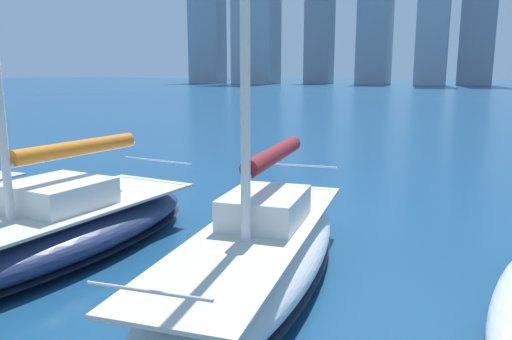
% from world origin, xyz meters
% --- Properties ---
extents(city_skyline, '(168.49, 23.93, 53.05)m').
position_xyz_m(city_skyline, '(-0.24, -158.98, 20.56)').
color(city_skyline, '#A0A5AF').
rests_on(city_skyline, ground).
extents(sailboat_maroon, '(3.00, 8.44, 10.74)m').
position_xyz_m(sailboat_maroon, '(-0.40, -7.11, 0.64)').
color(sailboat_maroon, silver).
rests_on(sailboat_maroon, ground).
extents(sailboat_orange, '(3.84, 8.57, 12.89)m').
position_xyz_m(sailboat_orange, '(4.19, -6.59, 0.62)').
color(sailboat_orange, navy).
rests_on(sailboat_orange, ground).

